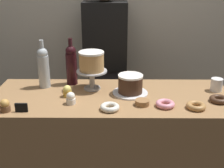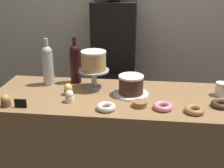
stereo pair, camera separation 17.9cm
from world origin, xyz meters
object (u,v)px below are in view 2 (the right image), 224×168
object	(u,v)px
donut_chocolate	(221,104)
barista_figure	(114,69)
cake_stand_pedestal	(94,76)
cupcake_lemon	(68,89)
wine_bottle_clear	(48,65)
donut_sugar	(106,107)
cookie_stack	(140,104)
coffee_cup_ceramic	(221,89)
donut_pink	(163,106)
price_sign_chalkboard	(21,103)
cupcake_caramel	(5,101)
white_layer_cake	(94,61)
wine_bottle_dark_red	(75,63)
donut_maple	(194,110)
cupcake_vanilla	(70,96)
chocolate_round_cake	(131,84)

from	to	relation	value
donut_chocolate	barista_figure	xyz separation A→B (m)	(-0.71, 0.76, -0.06)
cake_stand_pedestal	cupcake_lemon	xyz separation A→B (m)	(-0.15, -0.13, -0.05)
wine_bottle_clear	donut_chocolate	world-z (taller)	wine_bottle_clear
cupcake_lemon	donut_sugar	xyz separation A→B (m)	(0.27, -0.19, -0.02)
cookie_stack	barista_figure	bearing A→B (deg)	106.56
donut_chocolate	coffee_cup_ceramic	xyz separation A→B (m)	(0.04, 0.17, 0.03)
wine_bottle_clear	cookie_stack	distance (m)	0.71
donut_pink	price_sign_chalkboard	world-z (taller)	price_sign_chalkboard
cupcake_caramel	price_sign_chalkboard	bearing A→B (deg)	-2.72
cupcake_caramel	barista_figure	size ratio (longest dim) A/B	0.05
white_layer_cake	wine_bottle_dark_red	world-z (taller)	wine_bottle_dark_red
cupcake_lemon	donut_maple	size ratio (longest dim) A/B	0.66
wine_bottle_dark_red	coffee_cup_ceramic	xyz separation A→B (m)	(0.97, -0.12, -0.10)
wine_bottle_dark_red	donut_chocolate	distance (m)	0.98
wine_bottle_clear	price_sign_chalkboard	distance (m)	0.40
wine_bottle_clear	wine_bottle_dark_red	bearing A→B (deg)	17.96
coffee_cup_ceramic	barista_figure	world-z (taller)	barista_figure
cake_stand_pedestal	cupcake_lemon	distance (m)	0.20
white_layer_cake	barista_figure	xyz separation A→B (m)	(0.07, 0.56, -0.24)
donut_pink	cookie_stack	size ratio (longest dim) A/B	1.33
wine_bottle_clear	coffee_cup_ceramic	distance (m)	1.15
donut_maple	price_sign_chalkboard	distance (m)	0.99
wine_bottle_clear	coffee_cup_ceramic	bearing A→B (deg)	-3.10
wine_bottle_clear	donut_sugar	size ratio (longest dim) A/B	2.91
cupcake_vanilla	donut_sugar	size ratio (longest dim) A/B	0.66
wine_bottle_clear	cupcake_caramel	xyz separation A→B (m)	(-0.14, -0.38, -0.11)
cookie_stack	barista_figure	size ratio (longest dim) A/B	0.05
cupcake_caramel	cookie_stack	size ratio (longest dim) A/B	0.88
cupcake_caramel	cupcake_vanilla	size ratio (longest dim) A/B	1.00
white_layer_cake	cupcake_lemon	xyz separation A→B (m)	(-0.15, -0.13, -0.16)
wine_bottle_clear	barista_figure	world-z (taller)	barista_figure
donut_sugar	cupcake_caramel	bearing A→B (deg)	-177.52
cookie_stack	donut_sugar	bearing A→B (deg)	-161.59
cake_stand_pedestal	wine_bottle_dark_red	distance (m)	0.18
donut_chocolate	wine_bottle_dark_red	bearing A→B (deg)	162.40
cookie_stack	coffee_cup_ceramic	distance (m)	0.56
donut_chocolate	cupcake_caramel	bearing A→B (deg)	-173.59
cupcake_vanilla	donut_chocolate	world-z (taller)	cupcake_vanilla
cake_stand_pedestal	chocolate_round_cake	distance (m)	0.26
wine_bottle_dark_red	cupcake_vanilla	world-z (taller)	wine_bottle_dark_red
price_sign_chalkboard	cupcake_lemon	bearing A→B (deg)	44.18
white_layer_cake	donut_pink	distance (m)	0.55
wine_bottle_dark_red	donut_maple	size ratio (longest dim) A/B	2.91
wine_bottle_dark_red	cupcake_caramel	bearing A→B (deg)	-126.10
cupcake_caramel	price_sign_chalkboard	size ratio (longest dim) A/B	1.06
white_layer_cake	barista_figure	world-z (taller)	barista_figure
cupcake_vanilla	wine_bottle_clear	bearing A→B (deg)	128.53
chocolate_round_cake	price_sign_chalkboard	distance (m)	0.68
cupcake_vanilla	cupcake_caramel	bearing A→B (deg)	-163.48
donut_sugar	price_sign_chalkboard	world-z (taller)	price_sign_chalkboard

